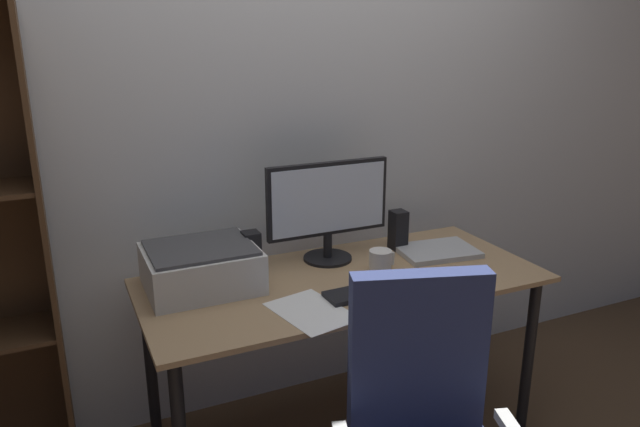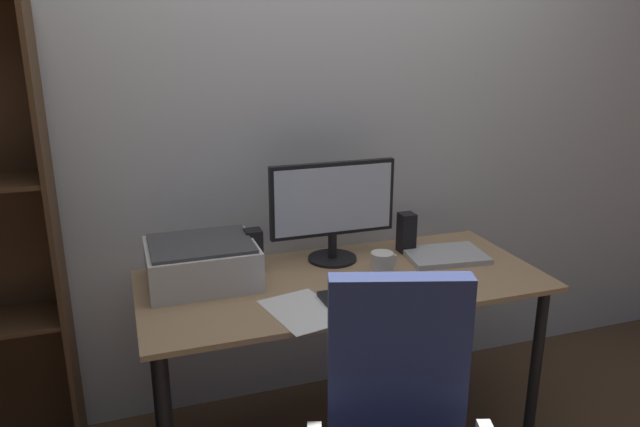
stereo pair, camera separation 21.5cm
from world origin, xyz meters
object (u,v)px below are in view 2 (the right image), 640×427
Objects in this scene: monitor at (333,205)px; keyboard at (359,294)px; laptop at (445,255)px; speaker_left at (254,250)px; printer at (202,263)px; desk at (343,300)px; speaker_right at (406,233)px; mouse at (418,281)px; coffee_mug at (382,264)px.

keyboard is (-0.03, -0.36, -0.23)m from monitor.
monitor is 1.62× the size of laptop.
monitor is 1.79× the size of keyboard.
speaker_left is at bearing 178.02° from laptop.
monitor is 1.30× the size of printer.
monitor is (0.03, 0.20, 0.32)m from desk.
speaker_right reaches higher than desk.
keyboard is at bearing -30.84° from printer.
monitor is at bearing 128.04° from mouse.
speaker_right is at bearing 141.76° from laptop.
mouse is at bearing -131.45° from laptop.
coffee_mug is (-0.09, 0.13, 0.03)m from mouse.
monitor is 0.36m from speaker_left.
mouse is 0.30× the size of laptop.
coffee_mug is (0.13, -0.21, -0.19)m from monitor.
monitor reaches higher than laptop.
keyboard is at bearing -147.48° from laptop.
monitor is at bearing 6.12° from printer.
mouse is at bearing -20.53° from printer.
speaker_left is at bearing 156.14° from coffee_mug.
speaker_right is 0.87m from printer.
monitor is 0.57m from printer.
speaker_right is at bearing 76.58° from mouse.
monitor reaches higher than coffee_mug.
coffee_mug is at bearing -4.64° from desk.
desk is 0.44m from speaker_right.
mouse is at bearing -55.97° from coffee_mug.
printer is (-0.51, 0.14, 0.17)m from desk.
printer is at bearing -166.55° from speaker_left.
speaker_right is (-0.12, 0.12, 0.07)m from laptop.
printer is at bearing 164.73° from desk.
speaker_right is at bearing -1.37° from monitor.
coffee_mug is 0.26× the size of printer.
coffee_mug is at bearing -159.14° from laptop.
speaker_left is at bearing 148.00° from desk.
speaker_left reaches higher than laptop.
monitor is at bearing 178.63° from speaker_right.
printer is at bearing 147.42° from keyboard.
mouse is 0.24× the size of printer.
mouse is 0.92× the size of coffee_mug.
speaker_right is (0.36, 0.35, 0.08)m from keyboard.
speaker_right reaches higher than mouse.
desk is at bearing -165.00° from laptop.
laptop is (0.48, 0.07, 0.10)m from desk.
mouse reaches higher than keyboard.
speaker_left is 0.22m from printer.
printer is at bearing -173.88° from monitor.
desk is at bearing -151.99° from speaker_right.
speaker_left is at bearing 13.45° from printer.
keyboard is at bearing -169.31° from mouse.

